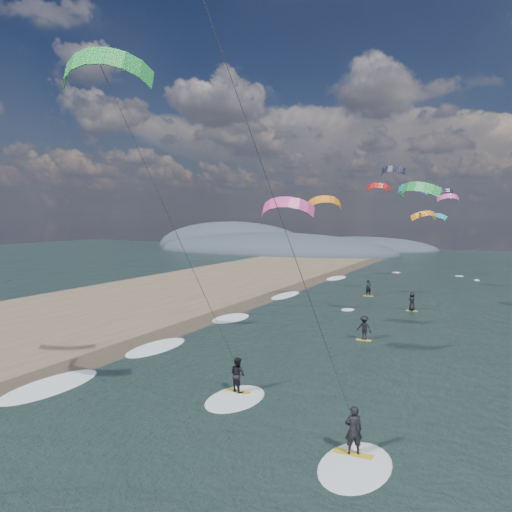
% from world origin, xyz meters
% --- Properties ---
extents(ground, '(260.00, 260.00, 0.00)m').
position_xyz_m(ground, '(0.00, 0.00, 0.00)').
color(ground, black).
rests_on(ground, ground).
extents(wet_sand_strip, '(3.00, 240.00, 0.00)m').
position_xyz_m(wet_sand_strip, '(-12.00, 10.00, 0.00)').
color(wet_sand_strip, '#382D23').
rests_on(wet_sand_strip, ground).
extents(coastal_hills, '(80.00, 41.00, 15.00)m').
position_xyz_m(coastal_hills, '(-44.84, 107.86, 0.00)').
color(coastal_hills, '#3D4756').
rests_on(coastal_hills, ground).
extents(kitesurfer_near_a, '(7.97, 8.48, 19.01)m').
position_xyz_m(kitesurfer_near_a, '(3.09, 0.51, 14.93)').
color(kitesurfer_near_a, gold).
rests_on(kitesurfer_near_a, ground).
extents(kitesurfer_near_b, '(7.26, 8.83, 16.80)m').
position_xyz_m(kitesurfer_near_b, '(-3.30, 5.29, 11.29)').
color(kitesurfer_near_b, gold).
rests_on(kitesurfer_near_b, ground).
extents(far_kitesurfers, '(6.99, 21.10, 1.86)m').
position_xyz_m(far_kitesurfers, '(1.95, 31.36, 0.93)').
color(far_kitesurfers, gold).
rests_on(far_kitesurfers, ground).
extents(bg_kite_field, '(13.99, 72.61, 7.22)m').
position_xyz_m(bg_kite_field, '(0.07, 53.21, 11.80)').
color(bg_kite_field, black).
rests_on(bg_kite_field, ground).
extents(shoreline_surf, '(2.40, 79.40, 0.11)m').
position_xyz_m(shoreline_surf, '(-10.80, 14.75, 0.00)').
color(shoreline_surf, white).
rests_on(shoreline_surf, ground).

